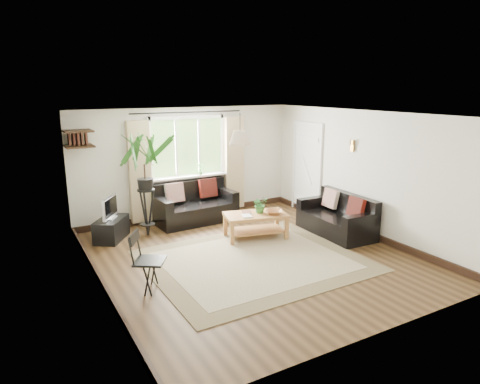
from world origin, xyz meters
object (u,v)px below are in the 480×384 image
coffee_table (256,226)px  tv_stand (111,229)px  sofa_back (195,204)px  palm_stand (146,185)px  folding_chair (150,262)px  sofa_right (336,215)px

coffee_table → tv_stand: (-2.43, 1.25, -0.03)m
sofa_back → palm_stand: size_ratio=0.86×
sofa_back → folding_chair: 3.21m
sofa_back → tv_stand: size_ratio=2.21×
coffee_table → folding_chair: 2.70m
palm_stand → sofa_back: bearing=15.8°
tv_stand → folding_chair: bearing=-144.8°
sofa_right → coffee_table: 1.61m
sofa_right → folding_chair: size_ratio=1.83×
sofa_back → folding_chair: size_ratio=1.97×
coffee_table → palm_stand: size_ratio=0.58×
coffee_table → folding_chair: bearing=-154.8°
sofa_back → tv_stand: bearing=-175.6°
sofa_right → palm_stand: bearing=-116.1°
coffee_table → tv_stand: size_ratio=1.51×
tv_stand → folding_chair: 2.41m
palm_stand → folding_chair: size_ratio=2.31×
tv_stand → folding_chair: size_ratio=0.89×
sofa_back → coffee_table: 1.61m
sofa_right → folding_chair: bearing=-79.7°
sofa_right → tv_stand: size_ratio=2.06×
sofa_right → coffee_table: size_ratio=1.36×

